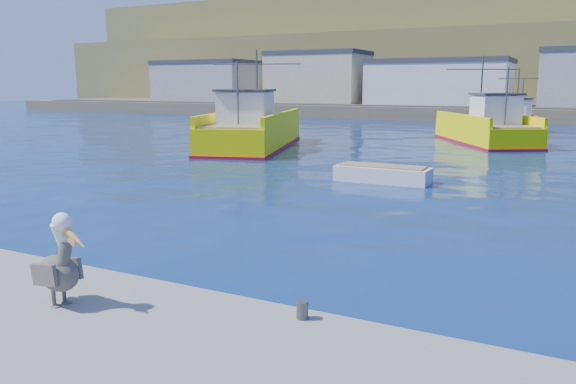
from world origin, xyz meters
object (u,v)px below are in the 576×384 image
Objects in this scene: skiff_mid at (382,175)px; boat_orange at (517,121)px; trawler_yellow_a at (252,131)px; trawler_yellow_b at (486,129)px; pelican at (59,266)px; skiff_left at (227,149)px.

boat_orange is at bearing 85.17° from skiff_mid.
trawler_yellow_a is 15.65m from skiff_mid.
trawler_yellow_b is 19.96m from skiff_mid.
trawler_yellow_a is 8.56× the size of pelican.
skiff_mid is 2.50× the size of pelican.
trawler_yellow_a is 3.43× the size of skiff_mid.
skiff_mid is (11.98, -5.67, 0.01)m from skiff_left.
boat_orange is 32.63m from skiff_mid.
pelican is (12.16, -27.19, 0.05)m from trawler_yellow_a.
trawler_yellow_a is at bearing 96.48° from skiff_left.
boat_orange is 4.26× the size of pelican.
trawler_yellow_a is 17.52m from trawler_yellow_b.
boat_orange is 30.63m from skiff_left.
trawler_yellow_a is at bearing 142.59° from skiff_mid.
pelican is at bearing -65.91° from trawler_yellow_a.
skiff_left is (-14.73, -26.84, -0.68)m from boat_orange.
skiff_mid is (12.41, -9.50, -0.88)m from trawler_yellow_a.
trawler_yellow_b is (14.12, 10.38, -0.12)m from trawler_yellow_a.
pelican is at bearing -92.99° from trawler_yellow_b.
pelican is (-0.26, -17.69, 0.93)m from skiff_mid.
trawler_yellow_b is 3.07× the size of skiff_left.
skiff_mid is at bearing -94.83° from boat_orange.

